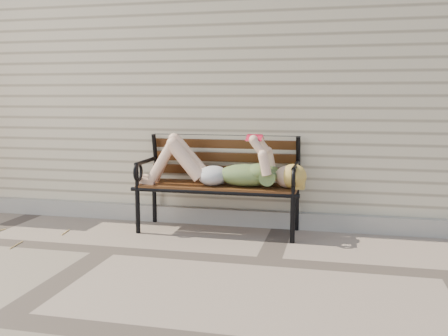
# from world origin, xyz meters

# --- Properties ---
(ground) EXTENTS (80.00, 80.00, 0.00)m
(ground) POSITION_xyz_m (0.00, 0.00, 0.00)
(ground) COLOR gray
(ground) RESTS_ON ground
(house_wall) EXTENTS (8.00, 4.00, 3.00)m
(house_wall) POSITION_xyz_m (0.00, 3.00, 1.50)
(house_wall) COLOR beige
(house_wall) RESTS_ON ground
(foundation_strip) EXTENTS (8.00, 0.10, 0.15)m
(foundation_strip) POSITION_xyz_m (0.00, 0.97, 0.07)
(foundation_strip) COLOR #A59F95
(foundation_strip) RESTS_ON ground
(garden_bench) EXTENTS (1.52, 0.60, 0.98)m
(garden_bench) POSITION_xyz_m (0.71, 0.81, 0.55)
(garden_bench) COLOR black
(garden_bench) RESTS_ON ground
(reading_woman) EXTENTS (1.43, 0.33, 0.45)m
(reading_woman) POSITION_xyz_m (0.72, 0.69, 0.58)
(reading_woman) COLOR #0A394A
(reading_woman) RESTS_ON ground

